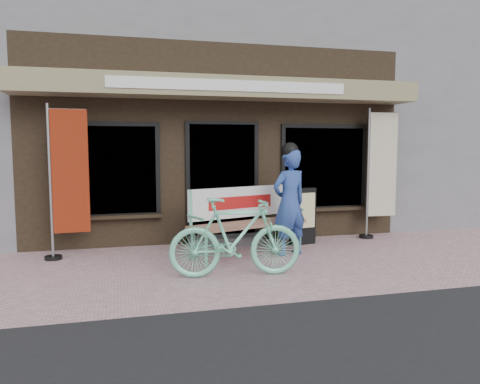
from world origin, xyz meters
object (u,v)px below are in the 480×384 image
object	(u,v)px
nobori_cream	(380,172)
nobori_red	(67,180)
bench	(245,215)
bicycle	(236,237)
menu_stand	(303,216)
person	(289,200)

from	to	relation	value
nobori_cream	nobori_red	bearing A→B (deg)	-174.47
nobori_red	nobori_cream	distance (m)	5.62
bench	bicycle	bearing A→B (deg)	-128.31
bench	bicycle	xyz separation A→B (m)	(-0.47, -1.26, -0.10)
nobori_red	nobori_cream	bearing A→B (deg)	-0.83
bench	nobori_cream	world-z (taller)	nobori_cream
bicycle	nobori_cream	xyz separation A→B (m)	(3.32, 1.91, 0.73)
nobori_cream	menu_stand	distance (m)	1.84
bench	nobori_red	world-z (taller)	nobori_red
bench	nobori_cream	size ratio (longest dim) A/B	0.84
bicycle	nobori_red	world-z (taller)	nobori_red
bicycle	menu_stand	size ratio (longest dim) A/B	1.77
bench	bicycle	distance (m)	1.35
person	menu_stand	xyz separation A→B (m)	(0.51, 0.67, -0.37)
person	bench	bearing A→B (deg)	142.16
person	bicycle	xyz separation A→B (m)	(-1.15, -1.01, -0.36)
nobori_red	nobori_cream	xyz separation A→B (m)	(5.61, 0.26, 0.03)
nobori_cream	person	bearing A→B (deg)	-154.61
nobori_red	nobori_cream	world-z (taller)	nobori_cream
nobori_red	menu_stand	bearing A→B (deg)	-3.10
bench	person	xyz separation A→B (m)	(0.68, -0.25, 0.26)
bench	person	size ratio (longest dim) A/B	1.14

